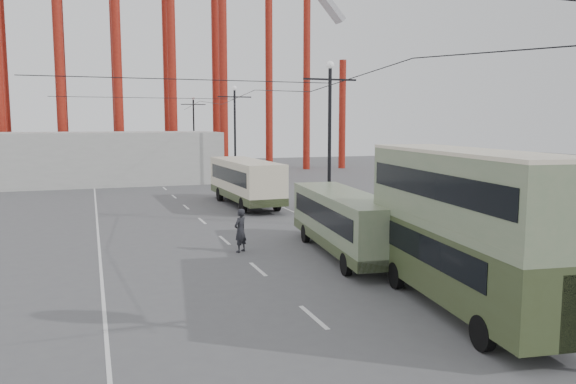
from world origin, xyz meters
name	(u,v)px	position (x,y,z in m)	size (l,w,h in m)	color
ground	(413,366)	(0.00, 0.00, 0.00)	(160.00, 160.00, 0.00)	#525154
road_markings	(212,227)	(-0.86, 19.70, 0.01)	(12.52, 120.00, 0.01)	silver
lamp_post_mid	(329,144)	(5.60, 18.00, 4.68)	(3.20, 0.44, 9.32)	black
lamp_post_far	(235,136)	(5.60, 40.00, 4.68)	(3.20, 0.44, 9.32)	black
lamp_post_distant	(194,133)	(5.60, 62.00, 4.68)	(3.20, 0.44, 9.32)	black
fairground_shed	(104,158)	(-6.00, 47.00, 2.50)	(22.00, 10.00, 5.00)	#A7A7A2
double_decker_bus	(464,222)	(3.63, 3.06, 2.84)	(3.57, 9.65, 5.06)	#374123
single_decker_green	(344,220)	(3.34, 11.13, 1.57)	(3.39, 10.03, 2.78)	#667958
single_decker_cream	(245,180)	(3.18, 27.38, 1.83)	(2.93, 10.49, 3.24)	beige
pedestrian	(240,230)	(-0.88, 13.23, 1.00)	(0.73, 0.48, 2.00)	black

